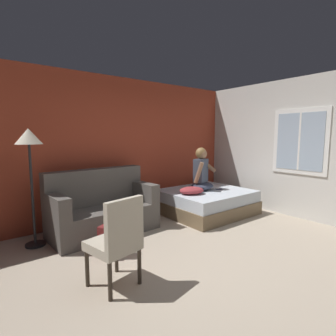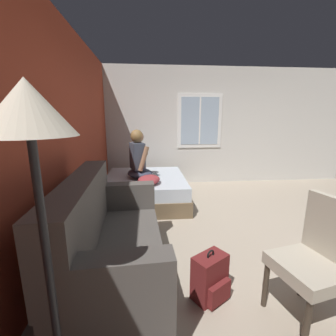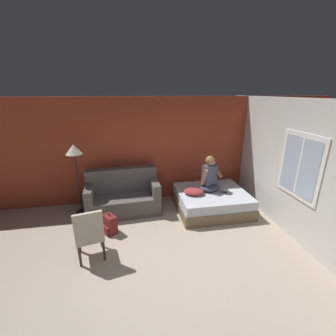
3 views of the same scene
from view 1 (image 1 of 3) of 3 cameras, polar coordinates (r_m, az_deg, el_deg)
name	(u,v)px [view 1 (image 1 of 3)]	position (r m, az deg, el deg)	size (l,w,h in m)	color
ground_plane	(214,269)	(3.43, 9.94, -20.86)	(40.00, 40.00, 0.00)	tan
wall_back_accent	(113,149)	(5.19, -11.92, 4.17)	(10.59, 0.16, 2.70)	#993823
wall_side_with_window	(324,149)	(5.53, 30.77, 3.51)	(0.19, 6.53, 2.70)	silver
bed	(206,202)	(5.53, 8.33, -7.28)	(1.71, 1.51, 0.48)	brown
couch	(102,209)	(4.53, -14.14, -8.60)	(1.74, 0.91, 1.04)	#514C47
side_chair	(117,239)	(2.86, -11.05, -14.95)	(0.55, 0.55, 0.98)	#382D23
person_seated	(202,173)	(5.46, 7.33, -1.03)	(0.64, 0.60, 0.88)	#383D51
backpack	(110,242)	(3.71, -12.43, -15.38)	(0.34, 0.35, 0.46)	maroon
throw_pillow	(192,190)	(5.08, 5.17, -4.88)	(0.48, 0.36, 0.14)	#993338
cell_phone	(219,189)	(5.60, 11.03, -4.54)	(0.07, 0.14, 0.01)	black
floor_lamp	(29,148)	(4.15, -27.96, 3.90)	(0.36, 0.36, 1.70)	black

